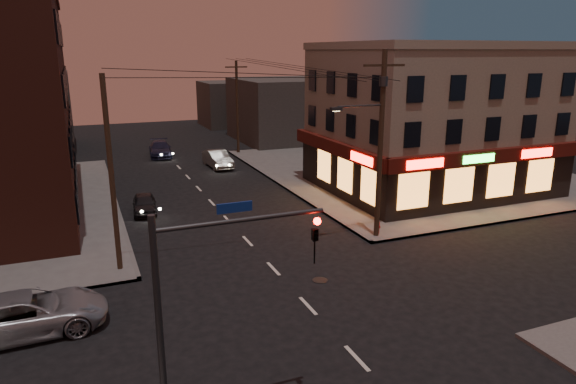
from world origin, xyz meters
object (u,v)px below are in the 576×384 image
fire_hydrant (378,227)px  sedan_near (144,204)px  suv_cross (27,314)px  sedan_far (160,149)px  sedan_mid (218,159)px

fire_hydrant → sedan_near: bearing=140.8°
suv_cross → sedan_near: (5.85, 13.38, -0.17)m
sedan_near → fire_hydrant: 14.88m
suv_cross → sedan_near: bearing=-26.4°
sedan_far → fire_hydrant: sedan_far is taller
sedan_far → fire_hydrant: size_ratio=6.89×
sedan_far → sedan_near: bearing=-96.0°
sedan_near → sedan_mid: bearing=60.9°
sedan_near → sedan_mid: sedan_mid is taller
suv_cross → sedan_mid: (13.64, 24.64, -0.02)m
sedan_near → sedan_far: 18.63m
suv_cross → sedan_near: size_ratio=1.57×
sedan_mid → sedan_far: (-3.97, 6.96, -0.03)m
sedan_near → sedan_far: (3.82, 18.23, 0.12)m
sedan_mid → fire_hydrant: 21.00m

